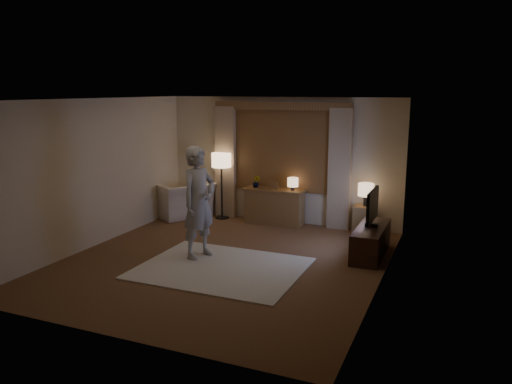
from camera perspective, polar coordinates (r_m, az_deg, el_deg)
The scene contains 13 objects.
room at distance 8.32m, azimuth -2.32°, elevation 1.85°, with size 5.04×5.54×2.64m.
rug at distance 7.90m, azimuth -4.00°, elevation -8.67°, with size 2.50×2.00×0.02m, color beige.
sideboard at distance 10.34m, azimuth 2.09°, elevation -1.76°, with size 1.20×0.40×0.70m, color brown.
picture_frame at distance 10.25m, azimuth 2.10°, elevation 0.69°, with size 0.16×0.02×0.20m, color brown.
plant at distance 10.39m, azimuth 0.04°, elevation 1.12°, with size 0.17×0.13×0.30m, color #999999.
table_lamp_sideboard at distance 10.10m, azimuth 4.23°, elevation 1.07°, with size 0.22×0.22×0.30m.
floor_lamp at distance 10.66m, azimuth -3.99°, elevation 3.25°, with size 0.41×0.41×1.42m.
armchair at distance 11.08m, azimuth -8.37°, elevation -0.81°, with size 1.17×1.02×0.76m, color beige.
side_table at distance 9.83m, azimuth 12.30°, elevation -3.16°, with size 0.40×0.40×0.56m, color brown.
table_lamp_side at distance 9.70m, azimuth 12.45°, elevation 0.20°, with size 0.30×0.30×0.44m.
tv_stand at distance 8.63m, azimuth 12.98°, elevation -5.48°, with size 0.45×1.40×0.50m, color black.
tv at distance 8.48m, azimuth 13.16°, elevation -1.62°, with size 0.21×0.87×0.63m.
person at distance 8.18m, azimuth -6.55°, elevation -1.18°, with size 0.67×0.44×1.84m, color #99938E.
Camera 1 is at (3.48, -6.92, 2.75)m, focal length 35.00 mm.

